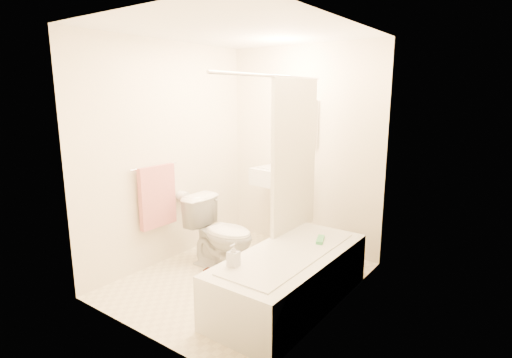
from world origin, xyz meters
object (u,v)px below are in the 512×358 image
Objects in this scene: toilet at (221,234)px; bath_mat at (234,269)px; sink at (279,205)px; soap_bottle at (233,256)px; bathtub at (290,278)px.

toilet is 0.40m from bath_mat.
sink reaches higher than bath_mat.
sink is 0.98m from bath_mat.
toilet is at bearing 136.61° from soap_bottle.
sink reaches higher than soap_bottle.
soap_bottle is at bearing -50.80° from bath_mat.
soap_bottle reaches higher than bath_mat.
toilet is at bearing -95.87° from sink.
sink reaches higher than toilet.
toilet is 4.03× the size of soap_bottle.
soap_bottle is (0.57, -1.56, 0.03)m from sink.
bathtub is at bearing 65.96° from soap_bottle.
toilet reaches higher than bathtub.
bathtub is at bearing -102.28° from toilet.
bath_mat is at bearing -85.95° from sink.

